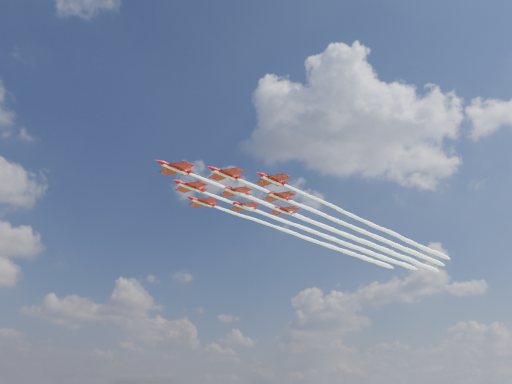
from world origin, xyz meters
TOP-DOWN VIEW (x-y plane):
  - jet_lead at (32.42, 11.15)m, footprint 116.76×24.30m
  - jet_row2_port at (43.71, 6.60)m, footprint 116.76×24.30m
  - jet_row2_starb at (41.59, 19.15)m, footprint 116.76×24.30m
  - jet_row3_port at (55.00, 2.06)m, footprint 116.76×24.30m
  - jet_row3_centre at (52.88, 14.61)m, footprint 116.76×24.30m
  - jet_row3_starb at (50.76, 27.16)m, footprint 116.76×24.30m
  - jet_row4_port at (64.17, 10.06)m, footprint 116.76×24.30m
  - jet_row4_starb at (62.05, 22.61)m, footprint 116.76×24.30m
  - jet_tail at (73.34, 18.06)m, footprint 116.76×24.30m

SIDE VIEW (x-z plane):
  - jet_lead at x=32.42m, z-range 85.91..88.62m
  - jet_row2_port at x=43.71m, z-range 85.91..88.62m
  - jet_row2_starb at x=41.59m, z-range 85.91..88.62m
  - jet_row3_port at x=55.00m, z-range 85.91..88.62m
  - jet_row3_centre at x=52.88m, z-range 85.91..88.62m
  - jet_row3_starb at x=50.76m, z-range 85.91..88.62m
  - jet_row4_port at x=64.17m, z-range 85.91..88.62m
  - jet_row4_starb at x=62.05m, z-range 85.91..88.62m
  - jet_tail at x=73.34m, z-range 85.91..88.62m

